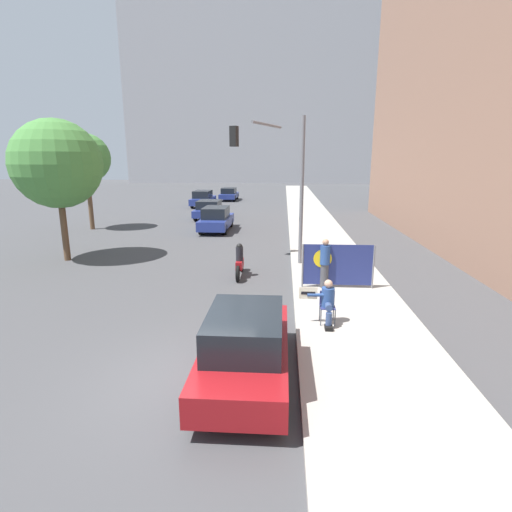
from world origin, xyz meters
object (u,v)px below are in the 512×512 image
jogger_on_sidewalk (325,263)px  car_on_road_distant (203,199)px  parked_car_curbside (246,346)px  car_on_road_nearest (216,219)px  protest_banner (337,265)px  car_on_road_midblock (209,209)px  traffic_light_pole (276,166)px  car_on_road_far_lane (229,194)px  motorcycle_on_road (240,262)px  seated_protester (327,301)px  street_tree_near_curb (57,164)px  street_tree_midblock (86,158)px

jogger_on_sidewalk → car_on_road_distant: size_ratio=0.36×
parked_car_curbside → car_on_road_nearest: 17.81m
protest_banner → car_on_road_midblock: (-7.51, 16.94, -0.25)m
traffic_light_pole → car_on_road_distant: 22.71m
car_on_road_far_lane → motorcycle_on_road: 29.55m
seated_protester → car_on_road_nearest: (-5.42, 14.79, -0.04)m
car_on_road_nearest → car_on_road_far_lane: size_ratio=1.05×
protest_banner → street_tree_near_curb: bearing=162.6°
protest_banner → street_tree_midblock: (-14.24, 11.65, 3.53)m
traffic_light_pole → car_on_road_midblock: 14.74m
car_on_road_distant → protest_banner: bearing=-68.9°
car_on_road_midblock → car_on_road_far_lane: (-0.37, 13.90, -0.01)m
jogger_on_sidewalk → car_on_road_distant: 26.49m
seated_protester → car_on_road_far_lane: size_ratio=0.28×
protest_banner → motorcycle_on_road: size_ratio=1.20×
seated_protester → street_tree_midblock: 20.43m
car_on_road_far_lane → jogger_on_sidewalk: bearing=-76.4°
protest_banner → traffic_light_pole: bearing=121.0°
parked_car_curbside → protest_banner: bearing=66.1°
seated_protester → car_on_road_distant: (-8.92, 28.01, -0.04)m
jogger_on_sidewalk → car_on_road_midblock: bearing=-64.2°
parked_car_curbside → street_tree_near_curb: 13.49m
car_on_road_distant → street_tree_near_curb: bearing=-95.3°
car_on_road_midblock → street_tree_midblock: 9.36m
car_on_road_nearest → car_on_road_distant: bearing=104.8°
jogger_on_sidewalk → car_on_road_nearest: size_ratio=0.38×
jogger_on_sidewalk → motorcycle_on_road: 3.51m
jogger_on_sidewalk → car_on_road_distant: jogger_on_sidewalk is taller
protest_banner → car_on_road_far_lane: bearing=104.3°
parked_car_curbside → jogger_on_sidewalk: bearing=69.7°
car_on_road_nearest → traffic_light_pole: bearing=-64.0°
car_on_road_far_lane → street_tree_near_curb: street_tree_near_curb is taller
protest_banner → traffic_light_pole: size_ratio=0.41×
car_on_road_nearest → car_on_road_midblock: (-1.42, 5.31, -0.05)m
jogger_on_sidewalk → street_tree_near_curb: street_tree_near_curb is taller
seated_protester → protest_banner: size_ratio=0.49×
car_on_road_far_lane → street_tree_midblock: size_ratio=0.71×
protest_banner → traffic_light_pole: 5.33m
parked_car_curbside → car_on_road_distant: car_on_road_distant is taller
protest_banner → street_tree_midblock: size_ratio=0.40×
protest_banner → car_on_road_far_lane: size_ratio=0.57×
car_on_road_nearest → car_on_road_distant: car_on_road_nearest is taller
protest_banner → parked_car_curbside: size_ratio=0.59×
street_tree_midblock → car_on_road_far_lane: bearing=71.6°
street_tree_near_curb → street_tree_midblock: 8.46m
protest_banner → car_on_road_nearest: 13.13m
protest_banner → car_on_road_midblock: size_ratio=0.59×
protest_banner → motorcycle_on_road: 3.88m
seated_protester → motorcycle_on_road: seated_protester is taller
traffic_light_pole → street_tree_midblock: size_ratio=0.99×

